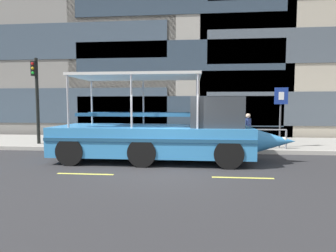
# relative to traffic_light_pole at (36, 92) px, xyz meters

# --- Properties ---
(ground_plane) EXTENTS (120.00, 120.00, 0.00)m
(ground_plane) POSITION_rel_traffic_light_pole_xyz_m (6.93, -4.00, -2.79)
(ground_plane) COLOR #2B2B2D
(sidewalk) EXTENTS (32.00, 4.80, 0.18)m
(sidewalk) POSITION_rel_traffic_light_pole_xyz_m (6.93, 1.60, -2.70)
(sidewalk) COLOR #99968E
(sidewalk) RESTS_ON ground_plane
(curb_edge) EXTENTS (32.00, 0.18, 0.18)m
(curb_edge) POSITION_rel_traffic_light_pole_xyz_m (6.93, -0.89, -2.70)
(curb_edge) COLOR #B2ADA3
(curb_edge) RESTS_ON ground_plane
(lane_centreline) EXTENTS (25.80, 0.12, 0.01)m
(lane_centreline) POSITION_rel_traffic_light_pole_xyz_m (6.93, -5.02, -2.78)
(lane_centreline) COLOR #DBD64C
(lane_centreline) RESTS_ON ground_plane
(curb_guardrail) EXTENTS (11.33, 0.09, 0.89)m
(curb_guardrail) POSITION_rel_traffic_light_pole_xyz_m (6.39, -0.55, -2.01)
(curb_guardrail) COLOR gray
(curb_guardrail) RESTS_ON sidewalk
(traffic_light_pole) EXTENTS (0.24, 0.46, 4.32)m
(traffic_light_pole) POSITION_rel_traffic_light_pole_xyz_m (0.00, 0.00, 0.00)
(traffic_light_pole) COLOR black
(traffic_light_pole) RESTS_ON sidewalk
(parking_sign) EXTENTS (0.60, 0.12, 2.76)m
(parking_sign) POSITION_rel_traffic_light_pole_xyz_m (11.86, -0.14, -0.73)
(parking_sign) COLOR #4C4F54
(parking_sign) RESTS_ON sidewalk
(duck_tour_boat) EXTENTS (9.20, 2.64, 3.28)m
(duck_tour_boat) POSITION_rel_traffic_light_pole_xyz_m (6.82, -2.71, -1.73)
(duck_tour_boat) COLOR #388CD1
(duck_tour_boat) RESTS_ON ground_plane
(pedestrian_near_bow) EXTENTS (0.32, 0.36, 1.57)m
(pedestrian_near_bow) POSITION_rel_traffic_light_pole_xyz_m (10.45, 0.11, -1.66)
(pedestrian_near_bow) COLOR #1E2338
(pedestrian_near_bow) RESTS_ON sidewalk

